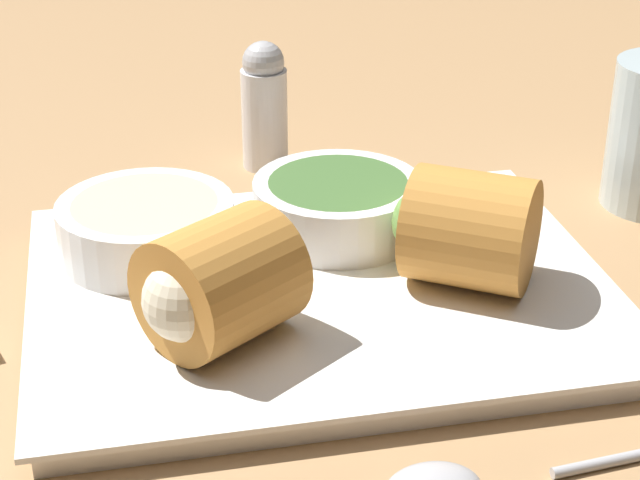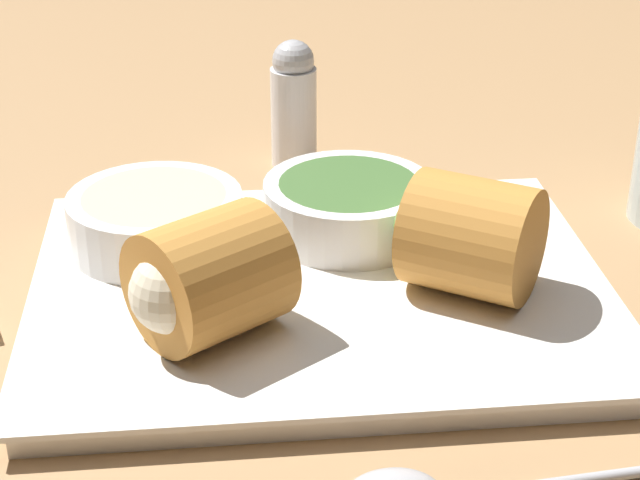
{
  "view_description": "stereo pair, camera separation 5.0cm",
  "coord_description": "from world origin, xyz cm",
  "px_view_note": "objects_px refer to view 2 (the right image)",
  "views": [
    {
      "loc": [
        -12.98,
        -50.38,
        31.06
      ],
      "look_at": [
        -2.99,
        -2.52,
        5.92
      ],
      "focal_mm": 60.0,
      "sensor_mm": 36.0,
      "label": 1
    },
    {
      "loc": [
        -8.01,
        -51.15,
        31.06
      ],
      "look_at": [
        -2.99,
        -2.52,
        5.92
      ],
      "focal_mm": 60.0,
      "sensor_mm": 36.0,
      "label": 2
    }
  ],
  "objects_px": {
    "dipping_bowl_near": "(349,205)",
    "salt_shaker": "(294,103)",
    "serving_plate": "(320,293)",
    "dipping_bowl_far": "(156,218)"
  },
  "relations": [
    {
      "from": "dipping_bowl_near",
      "to": "salt_shaker",
      "type": "bearing_deg",
      "value": 98.3
    },
    {
      "from": "serving_plate",
      "to": "salt_shaker",
      "type": "distance_m",
      "value": 0.2
    },
    {
      "from": "dipping_bowl_near",
      "to": "dipping_bowl_far",
      "type": "relative_size",
      "value": 1.0
    },
    {
      "from": "serving_plate",
      "to": "salt_shaker",
      "type": "height_order",
      "value": "salt_shaker"
    },
    {
      "from": "dipping_bowl_near",
      "to": "salt_shaker",
      "type": "height_order",
      "value": "salt_shaker"
    },
    {
      "from": "dipping_bowl_near",
      "to": "salt_shaker",
      "type": "relative_size",
      "value": 1.1
    },
    {
      "from": "dipping_bowl_near",
      "to": "dipping_bowl_far",
      "type": "distance_m",
      "value": 0.11
    },
    {
      "from": "serving_plate",
      "to": "dipping_bowl_near",
      "type": "relative_size",
      "value": 3.12
    },
    {
      "from": "serving_plate",
      "to": "dipping_bowl_far",
      "type": "distance_m",
      "value": 0.1
    },
    {
      "from": "serving_plate",
      "to": "dipping_bowl_near",
      "type": "distance_m",
      "value": 0.06
    }
  ]
}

